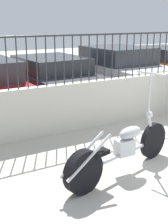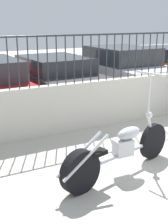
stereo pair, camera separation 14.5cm
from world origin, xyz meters
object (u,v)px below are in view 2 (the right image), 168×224
object	(u,v)px
car_dark_grey	(52,77)
car_orange	(166,65)
motorcycle_silver	(115,152)
car_white	(119,69)

from	to	relation	value
car_dark_grey	car_orange	bearing A→B (deg)	-91.37
car_dark_grey	motorcycle_silver	bearing A→B (deg)	165.46
motorcycle_silver	car_orange	world-z (taller)	motorcycle_silver
car_orange	car_white	bearing A→B (deg)	97.21
car_dark_grey	car_white	bearing A→B (deg)	-95.07
car_orange	motorcycle_silver	bearing A→B (deg)	134.65
car_dark_grey	car_orange	distance (m)	4.38
motorcycle_silver	car_white	xyz separation A→B (m)	(3.24, 4.78, 0.34)
motorcycle_silver	car_orange	size ratio (longest dim) A/B	0.54
car_dark_grey	car_white	distance (m)	2.23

